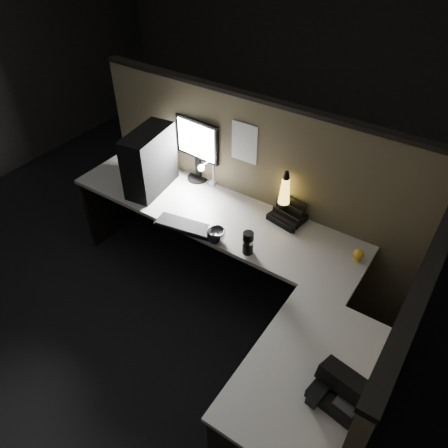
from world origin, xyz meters
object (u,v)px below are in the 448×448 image
Objects in this scene: lava_lamp at (284,198)px; desk_phone at (340,389)px; keyboard at (185,226)px; pc_tower at (150,161)px; monitor at (197,144)px.

lava_lamp reaches higher than desk_phone.
pc_tower is at bearing 144.26° from keyboard.
pc_tower is 1.11× the size of keyboard.
pc_tower is 1.29× the size of lava_lamp.
keyboard is (0.51, -0.24, -0.23)m from pc_tower.
desk_phone is at bearing -29.95° from monitor.
monitor is 1.36× the size of lava_lamp.
desk_phone is at bearing -50.75° from lava_lamp.
monitor reaches higher than lava_lamp.
pc_tower reaches higher than lava_lamp.
keyboard is at bearing 166.81° from desk_phone.
keyboard is at bearing -134.97° from lava_lamp.
monitor is (0.22, 0.31, 0.07)m from pc_tower.
lava_lamp is (0.79, -0.05, -0.15)m from monitor.
pc_tower is 0.39m from monitor.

